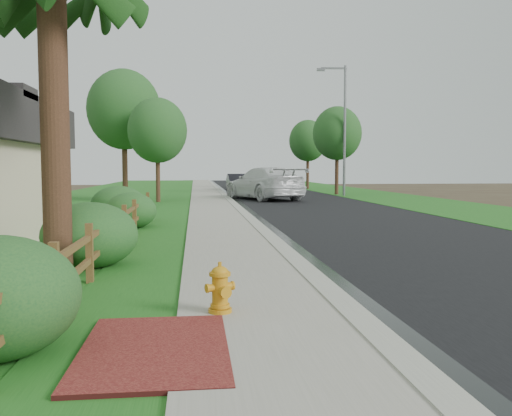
{
  "coord_description": "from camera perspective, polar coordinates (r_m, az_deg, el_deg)",
  "views": [
    {
      "loc": [
        -1.75,
        -6.9,
        2.08
      ],
      "look_at": [
        -0.35,
        5.42,
        1.15
      ],
      "focal_mm": 38.0,
      "sensor_mm": 36.0,
      "label": 1
    }
  ],
  "objects": [
    {
      "name": "sidewalk",
      "position": [
        41.96,
        -5.31,
        1.5
      ],
      "size": [
        2.2,
        90.0,
        0.1
      ],
      "primitive_type": "cube",
      "color": "gray",
      "rests_on": "ground"
    },
    {
      "name": "curb",
      "position": [
        42.01,
        -3.54,
        1.52
      ],
      "size": [
        0.4,
        90.0,
        0.12
      ],
      "primitive_type": "cube",
      "color": "gray",
      "rests_on": "ground"
    },
    {
      "name": "grass_strip",
      "position": [
        41.97,
        -7.91,
        1.45
      ],
      "size": [
        1.6,
        90.0,
        0.06
      ],
      "primitive_type": "cube",
      "color": "#1A5518",
      "rests_on": "ground"
    },
    {
      "name": "white_suv",
      "position": [
        34.94,
        0.87,
        2.61
      ],
      "size": [
        5.1,
        7.68,
        2.07
      ],
      "primitive_type": "imported",
      "rotation": [
        0.0,
        0.0,
        3.48
      ],
      "color": "silver",
      "rests_on": "road"
    },
    {
      "name": "wet_gutter",
      "position": [
        42.03,
        -3.06,
        1.47
      ],
      "size": [
        0.5,
        90.0,
        0.0
      ],
      "primitive_type": "cube",
      "color": "black",
      "rests_on": "road"
    },
    {
      "name": "ground",
      "position": [
        7.42,
        7.61,
        -12.0
      ],
      "size": [
        120.0,
        120.0,
        0.0
      ],
      "primitive_type": "plane",
      "color": "#3B2C20"
    },
    {
      "name": "dark_car_far",
      "position": [
        48.43,
        -2.04,
        2.73
      ],
      "size": [
        1.69,
        4.58,
        1.5
      ],
      "primitive_type": "imported",
      "rotation": [
        0.0,
        0.0,
        0.02
      ],
      "color": "black",
      "rests_on": "road"
    },
    {
      "name": "tree_mid_left",
      "position": [
        36.45,
        -13.74,
        10.02
      ],
      "size": [
        4.69,
        4.69,
        8.39
      ],
      "color": "#311E14",
      "rests_on": "ground"
    },
    {
      "name": "road",
      "position": [
        42.43,
        2.14,
        1.49
      ],
      "size": [
        8.0,
        90.0,
        0.02
      ],
      "primitive_type": "cube",
      "color": "black",
      "rests_on": "ground"
    },
    {
      "name": "tree_mid_right",
      "position": [
        41.73,
        8.54,
        7.77
      ],
      "size": [
        3.69,
        3.69,
        6.69
      ],
      "color": "#311E14",
      "rests_on": "ground"
    },
    {
      "name": "shrub_b",
      "position": [
        11.65,
        -17.08,
        -2.76
      ],
      "size": [
        2.44,
        2.44,
        1.37
      ],
      "primitive_type": "ellipsoid",
      "rotation": [
        0.0,
        0.0,
        -0.29
      ],
      "color": "#1A4A22",
      "rests_on": "ground"
    },
    {
      "name": "lawn_near",
      "position": [
        42.42,
        -14.95,
        1.36
      ],
      "size": [
        9.0,
        90.0,
        0.04
      ],
      "primitive_type": "cube",
      "color": "#1A5518",
      "rests_on": "ground"
    },
    {
      "name": "tree_far_right",
      "position": [
        52.1,
        5.48,
        7.06
      ],
      "size": [
        3.58,
        3.58,
        6.6
      ],
      "color": "#311E14",
      "rests_on": "ground"
    },
    {
      "name": "brick_patch",
      "position": [
        6.26,
        -10.59,
        -14.64
      ],
      "size": [
        1.6,
        2.4,
        0.11
      ],
      "primitive_type": "cube",
      "color": "maroon",
      "rests_on": "ground"
    },
    {
      "name": "shrub_d",
      "position": [
        20.71,
        -14.26,
        0.34
      ],
      "size": [
        2.32,
        2.32,
        1.4
      ],
      "primitive_type": "ellipsoid",
      "rotation": [
        0.0,
        0.0,
        0.14
      ],
      "color": "#1A4A22",
      "rests_on": "ground"
    },
    {
      "name": "shrub_c",
      "position": [
        18.72,
        -13.05,
        -0.28
      ],
      "size": [
        1.76,
        1.76,
        1.25
      ],
      "primitive_type": "ellipsoid",
      "rotation": [
        0.0,
        0.0,
        0.02
      ],
      "color": "#1A4A22",
      "rests_on": "ground"
    },
    {
      "name": "tree_near_left",
      "position": [
        32.62,
        -10.34,
        8.02
      ],
      "size": [
        3.48,
        3.48,
        6.17
      ],
      "color": "#311E14",
      "rests_on": "ground"
    },
    {
      "name": "boulder",
      "position": [
        14.22,
        -15.14,
        -2.64
      ],
      "size": [
        1.42,
        1.23,
        0.8
      ],
      "primitive_type": "ellipsoid",
      "rotation": [
        0.0,
        0.0,
        0.32
      ],
      "color": "brown",
      "rests_on": "ground"
    },
    {
      "name": "ranch_fence",
      "position": [
        13.51,
        -14.31,
        -2.05
      ],
      "size": [
        0.12,
        16.92,
        1.1
      ],
      "color": "#54361C",
      "rests_on": "ground"
    },
    {
      "name": "fire_hydrant",
      "position": [
        7.47,
        -3.8,
        -8.53
      ],
      "size": [
        0.46,
        0.37,
        0.7
      ],
      "color": "gold",
      "rests_on": "sidewalk"
    },
    {
      "name": "streetlight",
      "position": [
        39.94,
        9.08,
        8.87
      ],
      "size": [
        2.17,
        0.36,
        9.37
      ],
      "color": "slate",
      "rests_on": "ground"
    },
    {
      "name": "verge_far",
      "position": [
        44.0,
        11.06,
        1.53
      ],
      "size": [
        6.0,
        90.0,
        0.04
      ],
      "primitive_type": "cube",
      "color": "#1A5518",
      "rests_on": "ground"
    },
    {
      "name": "dark_car_mid",
      "position": [
        42.17,
        -0.56,
        2.46
      ],
      "size": [
        2.7,
        4.48,
        1.43
      ],
      "primitive_type": "imported",
      "rotation": [
        0.0,
        0.0,
        2.88
      ],
      "color": "black",
      "rests_on": "road"
    }
  ]
}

